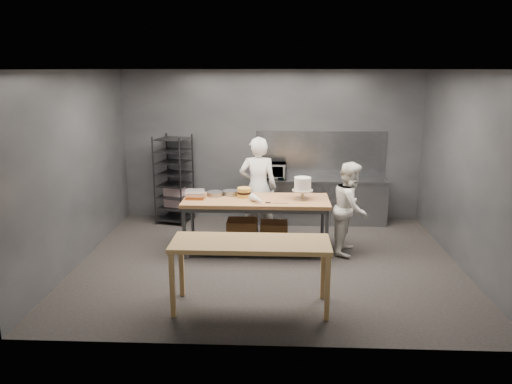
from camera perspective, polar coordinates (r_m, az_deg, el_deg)
ground at (r=8.08m, az=1.40°, el=-7.97°), size 6.00×6.00×0.00m
back_wall at (r=10.11m, az=1.75°, el=5.32°), size 6.00×0.04×3.00m
work_table at (r=8.32m, az=-0.00°, el=-3.12°), size 2.40×0.90×0.92m
near_counter at (r=6.33m, az=-0.62°, el=-6.40°), size 2.00×0.70×0.90m
back_counter at (r=10.04m, az=7.40°, el=-0.96°), size 2.60×0.60×0.90m
splashback_panel at (r=10.15m, az=7.42°, el=4.39°), size 2.60×0.02×0.90m
speed_rack at (r=10.04m, az=-9.35°, el=1.35°), size 0.74×0.77×1.75m
chef_behind at (r=9.00m, az=0.23°, el=0.51°), size 0.68×0.45×1.85m
chef_right at (r=8.40m, az=10.75°, el=-1.80°), size 0.76×0.88×1.54m
microwave at (r=9.87m, az=1.88°, el=2.46°), size 0.54×0.37×0.30m
frosted_cake_stand at (r=8.20m, az=5.35°, el=0.78°), size 0.34×0.34×0.37m
layer_cake at (r=8.32m, az=-1.35°, el=-0.06°), size 0.23×0.23×0.16m
cake_pans at (r=8.46m, az=-3.81°, el=-0.15°), size 0.53×0.36×0.07m
piping_bag at (r=7.95m, az=0.18°, el=-0.87°), size 0.30×0.39×0.12m
offset_spatula at (r=7.97m, az=2.01°, el=-1.25°), size 0.36×0.02×0.02m
pastry_clamshells at (r=8.36m, az=-6.99°, el=-0.26°), size 0.34×0.38×0.11m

